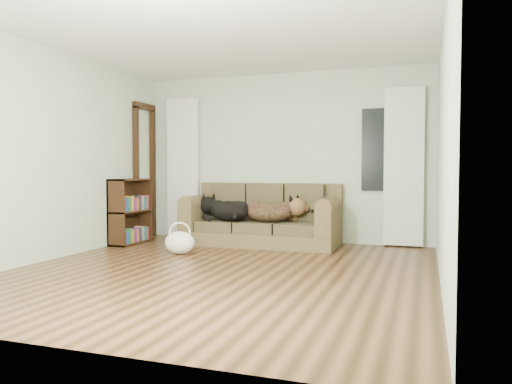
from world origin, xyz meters
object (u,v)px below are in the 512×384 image
(sofa, at_px, (261,214))
(dog_shepherd, at_px, (272,212))
(bookshelf, at_px, (131,210))
(dog_black_lab, at_px, (227,212))
(tote_bag, at_px, (180,242))

(sofa, height_order, dog_shepherd, sofa)
(sofa, xyz_separation_m, bookshelf, (-1.89, -0.51, 0.05))
(dog_black_lab, relative_size, bookshelf, 0.75)
(sofa, distance_m, dog_shepherd, 0.19)
(tote_bag, bearing_deg, sofa, 56.53)
(sofa, bearing_deg, dog_shepherd, -11.35)
(dog_shepherd, height_order, tote_bag, dog_shepherd)
(sofa, relative_size, tote_bag, 5.50)
(bookshelf, bearing_deg, dog_black_lab, 17.61)
(dog_shepherd, height_order, bookshelf, bookshelf)
(sofa, distance_m, dog_black_lab, 0.51)
(dog_black_lab, relative_size, dog_shepherd, 0.97)
(dog_black_lab, bearing_deg, sofa, 41.74)
(sofa, bearing_deg, bookshelf, -164.91)
(tote_bag, height_order, bookshelf, bookshelf)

